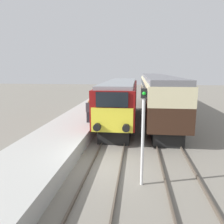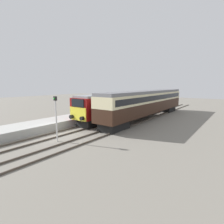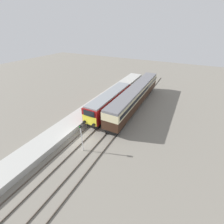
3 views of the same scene
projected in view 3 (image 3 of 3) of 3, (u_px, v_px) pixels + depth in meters
The scene contains 8 objects.
ground_plane at pixel (80, 140), 21.20m from camera, with size 120.00×120.00×0.00m, color slate.
platform_left at pixel (92, 108), 28.46m from camera, with size 3.50×50.00×0.82m.
rails_near_track at pixel (98, 122), 25.01m from camera, with size 1.51×60.00×0.14m.
rails_far_track at pixel (117, 127), 23.65m from camera, with size 1.50×60.00×0.14m.
locomotive at pixel (110, 102), 27.20m from camera, with size 2.70×13.49×3.69m.
passenger_carriage at pixel (136, 95), 28.86m from camera, with size 2.75×21.53×4.08m.
person_on_platform at pixel (90, 109), 25.55m from camera, with size 0.44×0.26×1.67m.
signal_post at pixel (81, 136), 18.24m from camera, with size 0.24×0.28×3.96m.
Camera 3 is at (11.63, -12.42, 14.02)m, focal length 24.00 mm.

